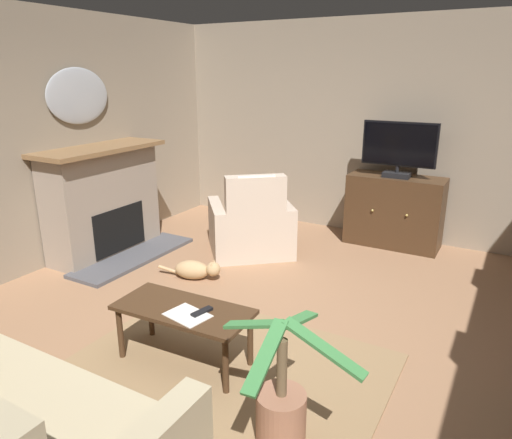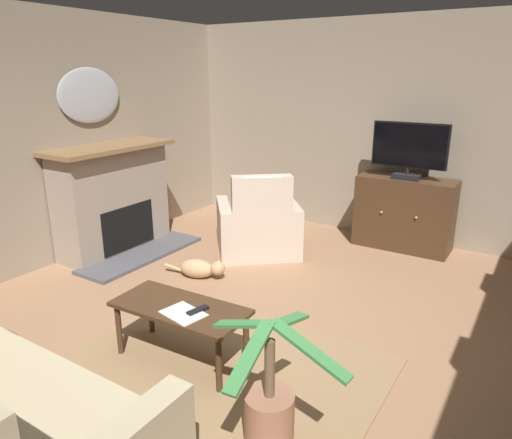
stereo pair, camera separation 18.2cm
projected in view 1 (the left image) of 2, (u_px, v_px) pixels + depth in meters
name	position (u px, v px, depth m)	size (l,w,h in m)	color
ground_plane	(254.00, 344.00, 3.80)	(6.16, 6.80, 0.04)	#936B4C
wall_back	(376.00, 130.00, 5.99)	(6.16, 0.10, 2.73)	gray
wall_left	(9.00, 146.00, 4.71)	(0.10, 6.80, 2.73)	gray
rug_central	(221.00, 374.00, 3.38)	(2.24, 1.81, 0.01)	#8E704C
fireplace	(105.00, 203.00, 5.50)	(0.94, 1.59, 1.28)	#4C4C51
wall_mirror_oval	(78.00, 96.00, 5.25)	(0.06, 0.85, 0.62)	#B2B7BF
tv_cabinet	(394.00, 213.00, 5.80)	(1.13, 0.50, 0.87)	black
television	(399.00, 148.00, 5.52)	(0.86, 0.20, 0.66)	black
coffee_table	(183.00, 315.00, 3.42)	(1.03, 0.50, 0.45)	#422B19
tv_remote	(202.00, 312.00, 3.32)	(0.17, 0.05, 0.02)	black
folded_newspaper	(188.00, 315.00, 3.29)	(0.30, 0.22, 0.01)	silver
armchair_angled_to_table	(251.00, 228.00, 5.56)	(1.25, 1.24, 1.02)	#C6B29E
potted_plant_leafy_by_curtain	(281.00, 410.00, 2.70)	(0.86, 0.81, 0.82)	#99664C
cat	(196.00, 270.00, 4.91)	(0.69, 0.30, 0.22)	tan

